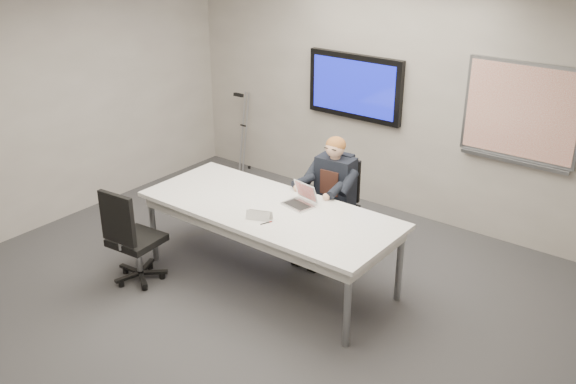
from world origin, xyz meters
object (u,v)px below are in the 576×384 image
Objects in this scene: office_chair_near at (135,253)px; laptop at (301,199)px; conference_table at (269,216)px; seated_person at (326,210)px; office_chair_far at (337,221)px.

office_chair_near is 3.16× the size of laptop.
conference_table is 1.42m from office_chair_near.
office_chair_near is 2.05m from seated_person.
conference_table is 0.36m from laptop.
laptop is (0.06, -0.76, 0.55)m from office_chair_far.
office_chair_far reaches higher than conference_table.
laptop is (1.25, 1.13, 0.54)m from office_chair_near.
seated_person is at bearing -102.08° from office_chair_far.
laptop is at bearing -143.08° from office_chair_near.
office_chair_near is at bearing -136.99° from office_chair_far.
office_chair_near is at bearing -126.52° from laptop.
office_chair_far is 0.33m from seated_person.
office_chair_near reaches higher than office_chair_far.
seated_person is at bearing 106.67° from laptop.
seated_person reaches higher than office_chair_far.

